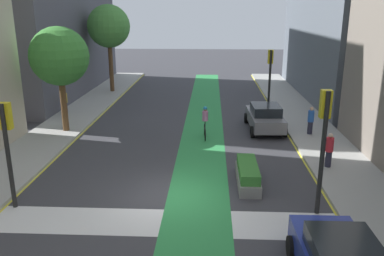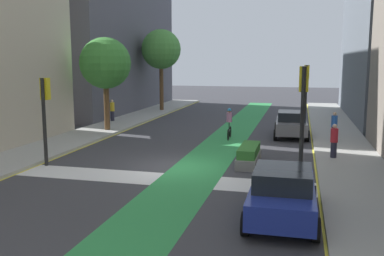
# 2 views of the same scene
# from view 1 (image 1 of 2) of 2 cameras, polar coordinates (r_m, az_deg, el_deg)

# --- Properties ---
(ground_plane) EXTENTS (120.00, 120.00, 0.00)m
(ground_plane) POSITION_cam_1_polar(r_m,az_deg,el_deg) (15.61, -3.07, -9.73)
(ground_plane) COLOR #38383D
(bike_lane_paint) EXTENTS (2.40, 60.00, 0.01)m
(bike_lane_paint) POSITION_cam_1_polar(r_m,az_deg,el_deg) (15.54, 0.92, -9.81)
(bike_lane_paint) COLOR #2D8C47
(bike_lane_paint) RESTS_ON ground_plane
(crosswalk_band) EXTENTS (12.00, 1.80, 0.01)m
(crosswalk_band) POSITION_cam_1_polar(r_m,az_deg,el_deg) (13.86, -3.91, -13.38)
(crosswalk_band) COLOR silver
(crosswalk_band) RESTS_ON ground_plane
(curb_stripe_left) EXTENTS (0.16, 60.00, 0.01)m
(curb_stripe_left) POSITION_cam_1_polar(r_m,az_deg,el_deg) (17.25, -23.55, -8.50)
(curb_stripe_left) COLOR yellow
(curb_stripe_left) RESTS_ON ground_plane
(sidewalk_right) EXTENTS (3.00, 60.00, 0.15)m
(sidewalk_right) POSITION_cam_1_polar(r_m,az_deg,el_deg) (16.63, 23.96, -9.23)
(sidewalk_right) COLOR #9E9E99
(sidewalk_right) RESTS_ON ground_plane
(curb_stripe_right) EXTENTS (0.16, 60.00, 0.01)m
(curb_stripe_right) POSITION_cam_1_polar(r_m,az_deg,el_deg) (16.18, 18.91, -9.66)
(curb_stripe_right) COLOR yellow
(curb_stripe_right) RESTS_ON ground_plane
(traffic_signal_near_right) EXTENTS (0.35, 0.52, 4.40)m
(traffic_signal_near_right) POSITION_cam_1_polar(r_m,az_deg,el_deg) (14.04, 18.43, -0.15)
(traffic_signal_near_right) COLOR black
(traffic_signal_near_right) RESTS_ON ground_plane
(traffic_signal_near_left) EXTENTS (0.35, 0.52, 3.86)m
(traffic_signal_near_left) POSITION_cam_1_polar(r_m,az_deg,el_deg) (15.30, -25.02, -0.92)
(traffic_signal_near_left) COLOR black
(traffic_signal_near_left) RESTS_ON ground_plane
(traffic_signal_far_right) EXTENTS (0.35, 0.52, 4.30)m
(traffic_signal_far_right) POSITION_cam_1_polar(r_m,az_deg,el_deg) (28.30, 11.15, 8.37)
(traffic_signal_far_right) COLOR black
(traffic_signal_far_right) RESTS_ON ground_plane
(car_grey_right_far) EXTENTS (2.15, 4.26, 1.57)m
(car_grey_right_far) POSITION_cam_1_polar(r_m,az_deg,el_deg) (23.99, 10.43, 1.56)
(car_grey_right_far) COLOR slate
(car_grey_right_far) RESTS_ON ground_plane
(cyclist_in_lane) EXTENTS (0.32, 1.73, 1.86)m
(cyclist_in_lane) POSITION_cam_1_polar(r_m,az_deg,el_deg) (22.02, 1.89, 0.92)
(cyclist_in_lane) COLOR black
(cyclist_in_lane) RESTS_ON ground_plane
(pedestrian_sidewalk_right_a) EXTENTS (0.34, 0.34, 1.57)m
(pedestrian_sidewalk_right_a) POSITION_cam_1_polar(r_m,az_deg,el_deg) (18.70, 19.12, -2.98)
(pedestrian_sidewalk_right_a) COLOR #262638
(pedestrian_sidewalk_right_a) RESTS_ON sidewalk_right
(pedestrian_sidewalk_left_a) EXTENTS (0.34, 0.34, 1.59)m
(pedestrian_sidewalk_left_a) POSITION_cam_1_polar(r_m,az_deg,el_deg) (28.29, -17.79, 3.63)
(pedestrian_sidewalk_left_a) COLOR #262638
(pedestrian_sidewalk_left_a) RESTS_ON sidewalk_left
(pedestrian_sidewalk_right_b) EXTENTS (0.34, 0.34, 1.57)m
(pedestrian_sidewalk_right_b) POSITION_cam_1_polar(r_m,az_deg,el_deg) (23.32, 16.68, 1.05)
(pedestrian_sidewalk_right_b) COLOR #262638
(pedestrian_sidewalk_right_b) RESTS_ON sidewalk_right
(street_tree_near) EXTENTS (3.28, 3.28, 5.94)m
(street_tree_near) POSITION_cam_1_polar(r_m,az_deg,el_deg) (23.59, -18.52, 9.69)
(street_tree_near) COLOR brown
(street_tree_near) RESTS_ON sidewalk_left
(street_tree_far) EXTENTS (3.54, 3.54, 7.24)m
(street_tree_far) POSITION_cam_1_polar(r_m,az_deg,el_deg) (34.70, -11.88, 14.06)
(street_tree_far) COLOR brown
(street_tree_far) RESTS_ON sidewalk_left
(median_planter) EXTENTS (0.85, 2.88, 0.85)m
(median_planter) POSITION_cam_1_polar(r_m,az_deg,el_deg) (16.63, 8.02, -6.63)
(median_planter) COLOR slate
(median_planter) RESTS_ON ground_plane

